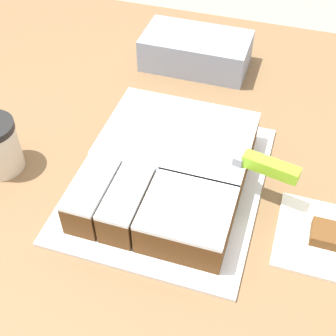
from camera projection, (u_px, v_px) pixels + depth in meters
name	position (u px, v px, depth m)	size (l,w,h in m)	color
countertop	(164.00, 283.00, 1.19)	(1.40, 1.10, 0.90)	brown
cake_board	(168.00, 182.00, 0.82)	(0.32, 0.38, 0.01)	silver
cake	(169.00, 167.00, 0.79)	(0.26, 0.31, 0.06)	brown
knife	(244.00, 159.00, 0.75)	(0.30, 0.08, 0.02)	silver
paper_napkin	(324.00, 239.00, 0.73)	(0.15, 0.15, 0.01)	white
brownie	(326.00, 234.00, 0.72)	(0.05, 0.05, 0.02)	brown
storage_box	(196.00, 51.00, 1.05)	(0.24, 0.13, 0.07)	#8C99B2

